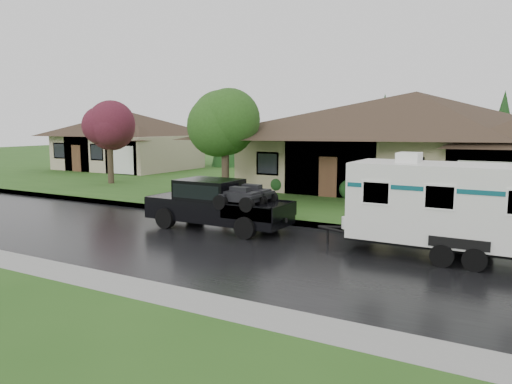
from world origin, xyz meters
TOP-DOWN VIEW (x-y plane):
  - ground at (0.00, 0.00)m, footprint 140.00×140.00m
  - road at (0.00, -2.00)m, footprint 140.00×8.00m
  - curb at (0.00, 2.25)m, footprint 140.00×0.50m
  - lawn at (0.00, 15.00)m, footprint 140.00×26.00m
  - house_main at (2.29, 13.84)m, footprint 19.44×10.80m
  - house_far at (-21.78, 15.85)m, footprint 10.80×8.64m
  - tree_left_green at (-5.54, 5.83)m, footprint 3.24×3.24m
  - tree_red at (-15.53, 7.65)m, footprint 3.20×3.20m
  - shrub_row at (2.00, 9.30)m, footprint 13.60×1.00m
  - pickup_truck at (-2.23, 0.09)m, footprint 5.61×2.13m
  - travel_trailer at (6.57, 0.09)m, footprint 6.91×2.43m

SIDE VIEW (x-z plane):
  - ground at x=0.00m, z-range 0.00..0.00m
  - road at x=0.00m, z-range 0.00..0.01m
  - curb at x=0.00m, z-range 0.00..0.15m
  - lawn at x=0.00m, z-range 0.00..0.15m
  - shrub_row at x=2.00m, z-range 0.15..1.15m
  - pickup_truck at x=-2.23m, z-range 0.07..1.94m
  - travel_trailer at x=6.57m, z-range 0.09..3.20m
  - house_far at x=-21.78m, z-range 0.07..5.87m
  - house_main at x=2.29m, z-range 0.14..7.04m
  - tree_red at x=-15.53m, z-range 1.17..6.46m
  - tree_left_green at x=-5.54m, z-range 1.19..6.55m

